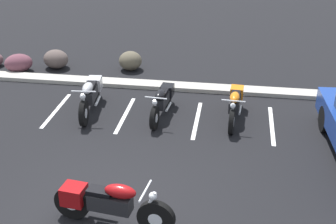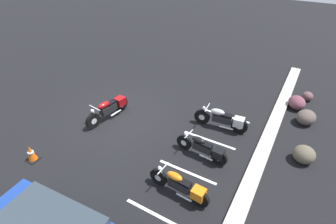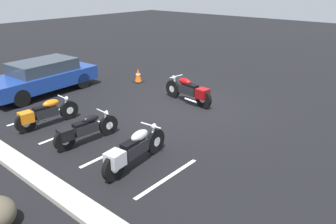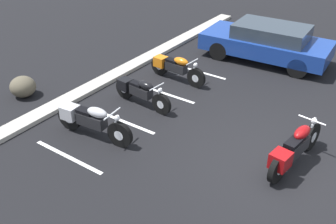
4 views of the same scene
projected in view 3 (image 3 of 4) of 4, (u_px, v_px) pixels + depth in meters
ground at (189, 106)px, 11.83m from camera, size 60.00×60.00×0.00m
motorcycle_maroon_featured at (190, 91)px, 11.93m from camera, size 2.25×0.69×0.89m
parked_bike_0 at (133, 150)px, 7.76m from camera, size 0.64×2.20×0.87m
parked_bike_1 at (84, 130)px, 8.94m from camera, size 0.56×2.00×0.78m
parked_bike_2 at (45, 113)px, 10.00m from camera, size 0.58×2.05×0.81m
car_blue at (42, 76)px, 12.99m from camera, size 2.07×4.41×1.29m
concrete_curb at (32, 173)px, 7.56m from camera, size 18.00×0.50×0.12m
traffic_cone at (138, 76)px, 14.51m from camera, size 0.40×0.40×0.62m
stall_line_0 at (168, 178)px, 7.49m from camera, size 0.10×2.10×0.00m
stall_line_1 at (113, 152)px, 8.64m from camera, size 0.10×2.10×0.00m
stall_line_2 at (71, 132)px, 9.78m from camera, size 0.10×2.10×0.00m
stall_line_3 at (38, 116)px, 10.92m from camera, size 0.10×2.10×0.00m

